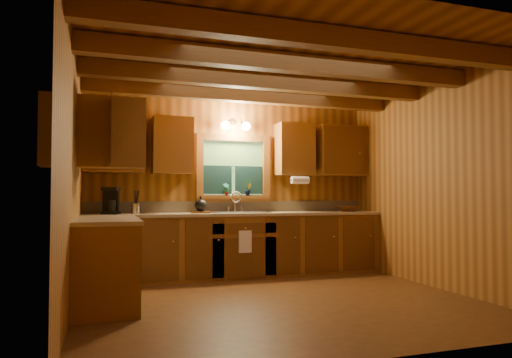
{
  "coord_description": "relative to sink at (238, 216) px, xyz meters",
  "views": [
    {
      "loc": [
        -1.81,
        -4.73,
        1.14
      ],
      "look_at": [
        0.0,
        0.8,
        1.35
      ],
      "focal_mm": 32.48,
      "sensor_mm": 36.0,
      "label": 1
    }
  ],
  "objects": [
    {
      "name": "room",
      "position": [
        0.0,
        -1.6,
        0.44
      ],
      "size": [
        4.2,
        4.2,
        4.2
      ],
      "color": "#523114",
      "rests_on": "ground"
    },
    {
      "name": "ceiling_beams",
      "position": [
        0.0,
        -1.6,
        1.63
      ],
      "size": [
        4.2,
        2.54,
        0.18
      ],
      "color": "brown",
      "rests_on": "room"
    },
    {
      "name": "base_cabinets",
      "position": [
        -0.49,
        -0.32,
        -0.43
      ],
      "size": [
        4.2,
        2.22,
        0.86
      ],
      "color": "brown",
      "rests_on": "ground"
    },
    {
      "name": "countertop",
      "position": [
        -0.48,
        -0.31,
        0.02
      ],
      "size": [
        4.2,
        2.24,
        0.04
      ],
      "color": "tan",
      "rests_on": "base_cabinets"
    },
    {
      "name": "backsplash",
      "position": [
        0.0,
        0.28,
        0.12
      ],
      "size": [
        4.2,
        0.02,
        0.16
      ],
      "primitive_type": "cube",
      "color": "tan",
      "rests_on": "room"
    },
    {
      "name": "dishwasher_panel",
      "position": [
        -1.47,
        -0.92,
        -0.43
      ],
      "size": [
        0.02,
        0.6,
        0.8
      ],
      "primitive_type": "cube",
      "color": "white",
      "rests_on": "base_cabinets"
    },
    {
      "name": "upper_cabinets",
      "position": [
        -0.56,
        -0.18,
        0.98
      ],
      "size": [
        4.19,
        1.77,
        0.78
      ],
      "color": "brown",
      "rests_on": "room"
    },
    {
      "name": "window",
      "position": [
        0.0,
        0.26,
        0.67
      ],
      "size": [
        1.12,
        0.08,
        1.0
      ],
      "color": "brown",
      "rests_on": "room"
    },
    {
      "name": "window_sill",
      "position": [
        0.0,
        0.22,
        0.26
      ],
      "size": [
        1.06,
        0.14,
        0.04
      ],
      "primitive_type": "cube",
      "color": "brown",
      "rests_on": "room"
    },
    {
      "name": "wall_sconce",
      "position": [
        0.0,
        0.14,
        1.31
      ],
      "size": [
        0.45,
        0.21,
        0.17
      ],
      "color": "black",
      "rests_on": "room"
    },
    {
      "name": "paper_towel_roll",
      "position": [
        0.92,
        -0.07,
        0.51
      ],
      "size": [
        0.27,
        0.11,
        0.11
      ],
      "primitive_type": "cylinder",
      "rotation": [
        0.0,
        1.57,
        0.0
      ],
      "color": "white",
      "rests_on": "upper_cabinets"
    },
    {
      "name": "dish_towel",
      "position": [
        0.0,
        -0.34,
        -0.34
      ],
      "size": [
        0.18,
        0.01,
        0.3
      ],
      "primitive_type": "cube",
      "color": "white",
      "rests_on": "base_cabinets"
    },
    {
      "name": "sink",
      "position": [
        0.0,
        0.0,
        0.0
      ],
      "size": [
        0.82,
        0.48,
        0.43
      ],
      "color": "silver",
      "rests_on": "countertop"
    },
    {
      "name": "coffee_maker",
      "position": [
        -1.73,
        -0.02,
        0.22
      ],
      "size": [
        0.2,
        0.25,
        0.35
      ],
      "rotation": [
        0.0,
        0.0,
        -0.29
      ],
      "color": "black",
      "rests_on": "countertop"
    },
    {
      "name": "utensil_crock",
      "position": [
        -1.42,
        -0.07,
        0.12
      ],
      "size": [
        0.11,
        0.11,
        0.31
      ],
      "rotation": [
        0.0,
        0.0,
        -0.3
      ],
      "color": "silver",
      "rests_on": "countertop"
    },
    {
      "name": "cutting_board",
      "position": [
        -0.55,
        -0.04,
        0.06
      ],
      "size": [
        0.29,
        0.24,
        0.02
      ],
      "primitive_type": "cube",
      "rotation": [
        0.0,
        0.0,
        -0.2
      ],
      "color": "#573212",
      "rests_on": "countertop"
    },
    {
      "name": "teakettle",
      "position": [
        -0.55,
        -0.04,
        0.15
      ],
      "size": [
        0.17,
        0.17,
        0.21
      ],
      "rotation": [
        0.0,
        0.0,
        0.21
      ],
      "color": "black",
      "rests_on": "cutting_board"
    },
    {
      "name": "wicker_basket",
      "position": [
        1.72,
        -0.06,
        0.09
      ],
      "size": [
        0.44,
        0.44,
        0.08
      ],
      "primitive_type": "imported",
      "rotation": [
        0.0,
        0.0,
        -0.37
      ],
      "color": "#48230C",
      "rests_on": "countertop"
    },
    {
      "name": "potted_plant_left",
      "position": [
        -0.12,
        0.21,
        0.38
      ],
      "size": [
        0.1,
        0.08,
        0.19
      ],
      "primitive_type": "imported",
      "rotation": [
        0.0,
        0.0,
        0.08
      ],
      "color": "#573212",
      "rests_on": "window_sill"
    },
    {
      "name": "potted_plant_right",
      "position": [
        0.21,
        0.2,
        0.38
      ],
      "size": [
        0.11,
        0.09,
        0.19
      ],
      "primitive_type": "imported",
      "rotation": [
        0.0,
        0.0,
        0.08
      ],
      "color": "#573212",
      "rests_on": "window_sill"
    }
  ]
}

